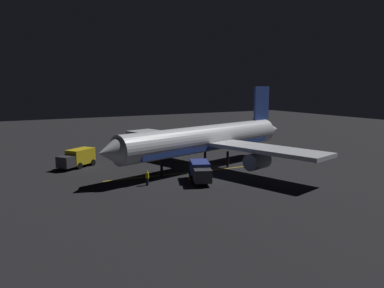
# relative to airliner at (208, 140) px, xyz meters

# --- Properties ---
(ground_plane) EXTENTS (180.00, 180.00, 0.20)m
(ground_plane) POSITION_rel_airliner_xyz_m (-0.16, 0.58, -4.00)
(ground_plane) COLOR black
(apron_guide_stripe) EXTENTS (1.73, 21.60, 0.01)m
(apron_guide_stripe) POSITION_rel_airliner_xyz_m (-1.69, 4.58, -3.89)
(apron_guide_stripe) COLOR gold
(apron_guide_stripe) RESTS_ON ground_plane
(airliner) EXTENTS (34.82, 34.52, 11.24)m
(airliner) POSITION_rel_airliner_xyz_m (0.00, 0.00, 0.00)
(airliner) COLOR white
(airliner) RESTS_ON ground_plane
(baggage_truck) EXTENTS (4.90, 5.87, 2.54)m
(baggage_truck) POSITION_rel_airliner_xyz_m (8.71, 16.02, -2.61)
(baggage_truck) COLOR gold
(baggage_truck) RESTS_ON ground_plane
(catering_truck) EXTENTS (5.89, 4.13, 2.32)m
(catering_truck) POSITION_rel_airliner_xyz_m (-6.64, 5.08, -2.70)
(catering_truck) COLOR navy
(catering_truck) RESTS_ON ground_plane
(ground_crew_worker) EXTENTS (0.40, 0.40, 1.74)m
(ground_crew_worker) POSITION_rel_airliner_xyz_m (-5.24, 11.38, -3.01)
(ground_crew_worker) COLOR black
(ground_crew_worker) RESTS_ON ground_plane
(traffic_cone_near_left) EXTENTS (0.50, 0.50, 0.55)m
(traffic_cone_near_left) POSITION_rel_airliner_xyz_m (7.16, 4.44, -3.65)
(traffic_cone_near_left) COLOR #EA590F
(traffic_cone_near_left) RESTS_ON ground_plane
(traffic_cone_near_right) EXTENTS (0.50, 0.50, 0.55)m
(traffic_cone_near_right) POSITION_rel_airliner_xyz_m (-5.79, 6.06, -3.65)
(traffic_cone_near_right) COLOR #EA590F
(traffic_cone_near_right) RESTS_ON ground_plane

